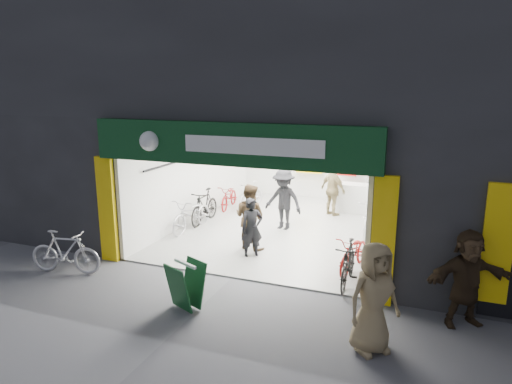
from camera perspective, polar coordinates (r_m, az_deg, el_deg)
The scene contains 17 objects.
ground at distance 10.47m, azimuth -3.11°, elevation -10.71°, with size 60.00×60.00×0.00m, color #56565B.
building at distance 14.05m, azimuth 8.75°, elevation 13.34°, with size 17.00×10.27×8.00m.
bike_left_front at distance 13.68m, azimuth -8.01°, elevation -2.78°, with size 0.67×1.93×1.02m, color #B5B5BA.
bike_left_midfront at distance 14.36m, azimuth -6.46°, elevation -1.83°, with size 0.51×1.80×1.08m, color black.
bike_left_midback at distance 16.03m, azimuth -3.36°, elevation -0.62°, with size 0.56×1.61×0.85m, color maroon.
bike_left_back at distance 16.03m, azimuth -0.62°, elevation -0.41°, with size 0.45×1.58×0.95m, color silver.
bike_right_front at distance 10.15m, azimuth 11.45°, elevation -8.78°, with size 0.46×1.61×0.97m, color black.
bike_right_mid at distance 10.93m, azimuth 12.18°, elevation -7.47°, with size 0.58×1.67×0.88m, color maroon.
bike_right_back at distance 13.37m, azimuth 14.00°, elevation -3.10°, with size 0.55×1.94×1.16m, color silver.
parked_bike at distance 11.41m, azimuth -22.75°, elevation -6.93°, with size 0.48×1.71×1.03m, color silver.
customer_a at distance 11.40m, azimuth -0.51°, elevation -4.55°, with size 0.56×0.37×1.53m, color black.
customer_b at distance 11.95m, azimuth -0.80°, elevation -3.14°, with size 0.86×0.67×1.76m, color #3D2C1C.
customer_c at distance 13.55m, azimuth 3.45°, elevation -1.01°, with size 1.19×0.69×1.85m, color black.
customer_d at distance 15.17m, azimuth 9.60°, elevation 0.25°, with size 1.05×0.44×1.79m, color olive.
pedestrian_near at distance 7.71m, azimuth 14.48°, elevation -12.70°, with size 0.90×0.59×1.85m, color #8A7650.
pedestrian_far at distance 9.05m, azimuth 24.86°, elevation -9.75°, with size 1.66×0.53×1.79m, color #332517.
sandwich_board at distance 9.05m, azimuth -8.76°, elevation -11.32°, with size 0.79×0.79×0.92m.
Camera 1 is at (3.95, -8.73, 4.23)m, focal length 32.00 mm.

